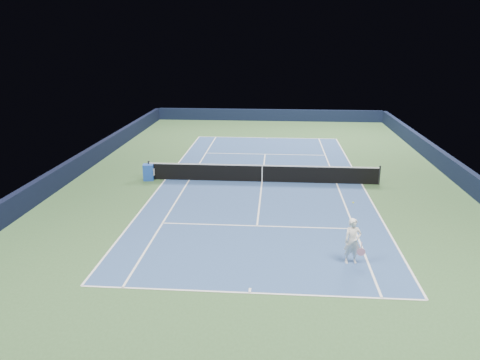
{
  "coord_description": "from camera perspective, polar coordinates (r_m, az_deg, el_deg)",
  "views": [
    {
      "loc": [
        0.72,
        -24.94,
        7.77
      ],
      "look_at": [
        -1.0,
        -3.0,
        1.0
      ],
      "focal_mm": 35.0,
      "sensor_mm": 36.0,
      "label": 1
    }
  ],
  "objects": [
    {
      "name": "ground",
      "position": [
        26.13,
        2.7,
        -0.22
      ],
      "size": [
        40.0,
        40.0,
        0.0
      ],
      "primitive_type": "plane",
      "color": "#31522D",
      "rests_on": "ground"
    },
    {
      "name": "wall_far",
      "position": [
        45.35,
        3.55,
        7.9
      ],
      "size": [
        22.0,
        0.35,
        1.1
      ],
      "primitive_type": "cube",
      "color": "black",
      "rests_on": "ground"
    },
    {
      "name": "wall_right",
      "position": [
        27.86,
        25.56,
        0.37
      ],
      "size": [
        0.35,
        40.0,
        1.1
      ],
      "primitive_type": "cube",
      "color": "#111833",
      "rests_on": "ground"
    },
    {
      "name": "wall_left",
      "position": [
        28.42,
        -19.67,
        1.36
      ],
      "size": [
        0.35,
        40.0,
        1.1
      ],
      "primitive_type": "cube",
      "color": "black",
      "rests_on": "ground"
    },
    {
      "name": "court_surface",
      "position": [
        26.13,
        2.7,
        -0.21
      ],
      "size": [
        10.97,
        23.77,
        0.01
      ],
      "primitive_type": "cube",
      "color": "navy",
      "rests_on": "ground"
    },
    {
      "name": "baseline_far",
      "position": [
        37.64,
        3.3,
        5.17
      ],
      "size": [
        10.97,
        0.08,
        0.0
      ],
      "primitive_type": "cube",
      "color": "white",
      "rests_on": "ground"
    },
    {
      "name": "baseline_near",
      "position": [
        15.21,
        1.18,
        -13.59
      ],
      "size": [
        10.97,
        0.08,
        0.0
      ],
      "primitive_type": "cube",
      "color": "white",
      "rests_on": "ground"
    },
    {
      "name": "sideline_doubles_right",
      "position": [
        26.55,
        14.62,
        -0.47
      ],
      "size": [
        0.08,
        23.77,
        0.0
      ],
      "primitive_type": "cube",
      "color": "white",
      "rests_on": "ground"
    },
    {
      "name": "sideline_doubles_left",
      "position": [
        26.85,
        -9.08,
        0.07
      ],
      "size": [
        0.08,
        23.77,
        0.0
      ],
      "primitive_type": "cube",
      "color": "white",
      "rests_on": "ground"
    },
    {
      "name": "sideline_singles_right",
      "position": [
        26.34,
        11.68,
        -0.4
      ],
      "size": [
        0.08,
        23.77,
        0.0
      ],
      "primitive_type": "cube",
      "color": "white",
      "rests_on": "ground"
    },
    {
      "name": "sideline_singles_left",
      "position": [
        26.57,
        -6.2,
        0.01
      ],
      "size": [
        0.08,
        23.77,
        0.0
      ],
      "primitive_type": "cube",
      "color": "white",
      "rests_on": "ground"
    },
    {
      "name": "service_line_far",
      "position": [
        32.3,
        3.08,
        3.17
      ],
      "size": [
        8.23,
        0.08,
        0.0
      ],
      "primitive_type": "cube",
      "color": "white",
      "rests_on": "ground"
    },
    {
      "name": "service_line_near",
      "position": [
        20.11,
        2.1,
        -5.61
      ],
      "size": [
        8.23,
        0.08,
        0.0
      ],
      "primitive_type": "cube",
      "color": "white",
      "rests_on": "ground"
    },
    {
      "name": "center_service_line",
      "position": [
        26.13,
        2.7,
        -0.2
      ],
      "size": [
        0.08,
        12.8,
        0.0
      ],
      "primitive_type": "cube",
      "color": "white",
      "rests_on": "ground"
    },
    {
      "name": "center_mark_far",
      "position": [
        37.5,
        3.3,
        5.12
      ],
      "size": [
        0.08,
        0.3,
        0.0
      ],
      "primitive_type": "cube",
      "color": "white",
      "rests_on": "ground"
    },
    {
      "name": "center_mark_near",
      "position": [
        15.34,
        1.21,
        -13.31
      ],
      "size": [
        0.08,
        0.3,
        0.0
      ],
      "primitive_type": "cube",
      "color": "white",
      "rests_on": "ground"
    },
    {
      "name": "tennis_net",
      "position": [
        25.99,
        2.72,
        0.84
      ],
      "size": [
        12.9,
        0.1,
        1.07
      ],
      "color": "black",
      "rests_on": "ground"
    },
    {
      "name": "sponsor_cube",
      "position": [
        26.81,
        -11.09,
        0.94
      ],
      "size": [
        0.64,
        0.58,
        0.91
      ],
      "color": "#1D48B2",
      "rests_on": "ground"
    },
    {
      "name": "tennis_player",
      "position": [
        17.13,
        13.57,
        -7.26
      ],
      "size": [
        0.81,
        1.29,
        1.97
      ],
      "color": "white",
      "rests_on": "ground"
    }
  ]
}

